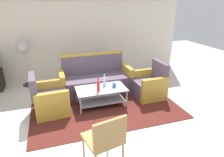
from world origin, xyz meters
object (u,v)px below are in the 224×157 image
object	(u,v)px
armchair_left	(49,100)
pedestal_fan	(23,50)
wicker_chair	(106,137)
couch	(96,80)
coffee_table	(101,94)
bottle_red	(98,86)
bottle_clear	(104,81)
armchair_right	(149,85)
cup	(114,85)

from	to	relation	value
armchair_left	pedestal_fan	size ratio (longest dim) A/B	0.67
armchair_left	wicker_chair	xyz separation A→B (m)	(0.71, -1.79, 0.21)
couch	armchair_left	bearing A→B (deg)	31.35
coffee_table	bottle_red	world-z (taller)	bottle_red
bottle_red	pedestal_fan	distance (m)	2.47
bottle_clear	coffee_table	bearing A→B (deg)	-130.37
armchair_right	cup	distance (m)	0.96
couch	cup	bearing A→B (deg)	107.38
bottle_clear	wicker_chair	world-z (taller)	wicker_chair
cup	bottle_red	bearing A→B (deg)	-163.55
pedestal_fan	wicker_chair	bearing A→B (deg)	-70.43
coffee_table	cup	size ratio (longest dim) A/B	11.00
coffee_table	cup	xyz separation A→B (m)	(0.30, -0.02, 0.19)
coffee_table	pedestal_fan	distance (m)	2.49
armchair_left	cup	distance (m)	1.42
couch	armchair_right	size ratio (longest dim) A/B	2.12
cup	coffee_table	bearing A→B (deg)	175.54
armchair_left	bottle_clear	size ratio (longest dim) A/B	3.15
armchair_left	bottle_clear	world-z (taller)	armchair_left
coffee_table	armchair_left	bearing A→B (deg)	178.38
armchair_right	pedestal_fan	xyz separation A→B (m)	(-2.88, 1.64, 0.73)
bottle_red	wicker_chair	bearing A→B (deg)	-100.76
armchair_right	coffee_table	world-z (taller)	armchair_right
couch	armchair_right	distance (m)	1.36
armchair_right	wicker_chair	xyz separation A→B (m)	(-1.64, -1.84, 0.21)
bottle_clear	cup	world-z (taller)	bottle_clear
bottle_red	pedestal_fan	size ratio (longest dim) A/B	0.25
couch	armchair_left	xyz separation A→B (m)	(-1.16, -0.71, -0.03)
armchair_right	cup	size ratio (longest dim) A/B	8.50
couch	pedestal_fan	distance (m)	2.08
armchair_left	coffee_table	size ratio (longest dim) A/B	0.77
coffee_table	bottle_clear	xyz separation A→B (m)	(0.12, 0.14, 0.24)
bottle_clear	cup	distance (m)	0.25
couch	armchair_left	distance (m)	1.37
bottle_red	cup	bearing A→B (deg)	16.45
armchair_left	bottle_clear	distance (m)	1.25
coffee_table	bottle_clear	distance (m)	0.30
armchair_left	coffee_table	distance (m)	1.11
bottle_red	cup	distance (m)	0.42
bottle_clear	bottle_red	bearing A→B (deg)	-127.64
bottle_clear	armchair_left	bearing A→B (deg)	-174.95
armchair_left	armchair_right	distance (m)	2.35
couch	bottle_red	distance (m)	0.92
cup	armchair_right	bearing A→B (deg)	6.31
armchair_right	bottle_clear	bearing A→B (deg)	85.95
cup	couch	bearing A→B (deg)	107.59
armchair_right	bottle_clear	world-z (taller)	armchair_right
bottle_red	couch	bearing A→B (deg)	80.38
wicker_chair	armchair_right	bearing A→B (deg)	36.08
wicker_chair	cup	bearing A→B (deg)	55.77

